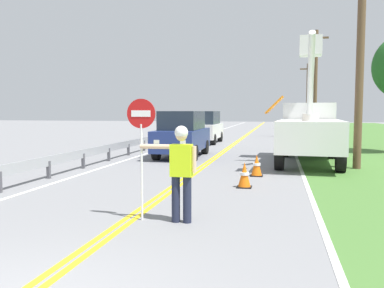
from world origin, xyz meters
name	(u,v)px	position (x,y,z in m)	size (l,w,h in m)	color
centerline_yellow_left	(227,148)	(-0.09, 20.00, 0.01)	(0.11, 110.00, 0.01)	yellow
centerline_yellow_right	(231,148)	(0.09, 20.00, 0.01)	(0.11, 110.00, 0.01)	yellow
edge_line_right	(293,149)	(3.60, 20.00, 0.01)	(0.12, 110.00, 0.01)	silver
edge_line_left	(169,147)	(-3.60, 20.00, 0.01)	(0.12, 110.00, 0.01)	silver
flagger_worker	(181,167)	(1.02, 4.13, 1.05)	(1.09, 0.25, 1.83)	#1E2338
stop_sign_paddle	(141,132)	(0.25, 4.13, 1.71)	(0.56, 0.04, 2.33)	silver
utility_bucket_truck	(309,128)	(4.00, 14.04, 1.41)	(2.99, 6.92, 5.21)	white
oncoming_suv_nearest	(182,134)	(-1.55, 14.94, 1.06)	(1.96, 4.63, 2.10)	navy
oncoming_suv_second	(205,127)	(-2.00, 23.14, 1.06)	(1.94, 4.62, 2.10)	silver
utility_pole_near	(360,51)	(5.60, 12.48, 4.25)	(1.80, 0.28, 8.13)	brown
utility_pole_mid	(315,82)	(5.51, 30.02, 4.35)	(1.80, 0.28, 8.34)	brown
utility_pole_far	(307,95)	(5.92, 45.42, 3.94)	(1.80, 0.28, 7.52)	brown
traffic_cone_lead	(244,175)	(1.89, 7.91, 0.34)	(0.40, 0.40, 0.70)	orange
traffic_cone_mid	(257,166)	(2.11, 9.98, 0.34)	(0.40, 0.40, 0.70)	orange
guardrail_left_shoulder	(137,143)	(-4.20, 16.13, 0.52)	(0.10, 32.00, 0.71)	#9EA0A3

